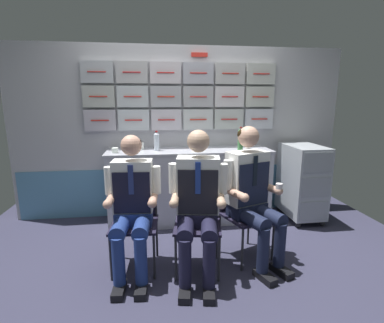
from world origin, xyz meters
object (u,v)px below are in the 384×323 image
folding_chair_left (135,211)px  service_trolley (302,180)px  crew_member_by_counter (252,190)px  crew_member_right (198,199)px  espresso_cup_small (141,146)px  folding_chair_right (198,212)px  sparkling_bottle_green (157,141)px  folding_chair_by_counter (241,204)px  crew_member_left (132,202)px

folding_chair_left → service_trolley: bearing=20.9°
crew_member_by_counter → crew_member_right: bearing=-163.9°
folding_chair_left → crew_member_by_counter: crew_member_by_counter is taller
service_trolley → espresso_cup_small: (-1.99, 0.24, 0.44)m
folding_chair_left → crew_member_by_counter: (1.06, -0.10, 0.19)m
folding_chair_right → crew_member_by_counter: 0.53m
crew_member_by_counter → sparkling_bottle_green: crew_member_by_counter is taller
folding_chair_by_counter → espresso_cup_small: bearing=135.5°
crew_member_left → sparkling_bottle_green: crew_member_left is taller
folding_chair_left → folding_chair_by_counter: same height
crew_member_by_counter → espresso_cup_small: crew_member_by_counter is taller
sparkling_bottle_green → espresso_cup_small: (-0.19, 0.09, -0.07)m
sparkling_bottle_green → folding_chair_by_counter: bearing=-47.7°
folding_chair_by_counter → crew_member_right: bearing=-147.3°
crew_member_left → folding_chair_right: size_ratio=1.46×
crew_member_left → crew_member_by_counter: (1.07, 0.07, 0.04)m
folding_chair_left → crew_member_left: 0.22m
folding_chair_by_counter → service_trolley: bearing=35.2°
folding_chair_left → folding_chair_by_counter: bearing=3.0°
service_trolley → espresso_cup_small: size_ratio=10.98×
service_trolley → folding_chair_left: size_ratio=1.14×
crew_member_by_counter → service_trolley: bearing=42.0°
folding_chair_right → espresso_cup_small: espresso_cup_small is taller
crew_member_by_counter → folding_chair_by_counter: bearing=110.7°
service_trolley → sparkling_bottle_green: (-1.80, 0.14, 0.51)m
folding_chair_by_counter → folding_chair_left: bearing=-177.0°
folding_chair_by_counter → crew_member_by_counter: crew_member_by_counter is taller
folding_chair_left → espresso_cup_small: 1.10m
crew_member_by_counter → espresso_cup_small: 1.53m
crew_member_left → folding_chair_right: crew_member_left is taller
sparkling_bottle_green → espresso_cup_small: sparkling_bottle_green is taller
folding_chair_right → crew_member_right: crew_member_right is taller
service_trolley → folding_chair_by_counter: size_ratio=1.14×
crew_member_right → crew_member_by_counter: 0.54m
service_trolley → crew_member_left: crew_member_left is taller
folding_chair_by_counter → espresso_cup_small: size_ratio=9.59×
folding_chair_right → crew_member_right: size_ratio=0.66×
folding_chair_left → crew_member_by_counter: size_ratio=0.65×
crew_member_left → folding_chair_by_counter: size_ratio=1.46×
crew_member_left → folding_chair_by_counter: (1.01, 0.21, -0.15)m
crew_member_by_counter → folding_chair_left: bearing=174.8°
folding_chair_left → crew_member_left: size_ratio=0.68×
sparkling_bottle_green → service_trolley: bearing=-4.5°
crew_member_left → crew_member_right: size_ratio=0.96×
folding_chair_right → espresso_cup_small: 1.30m
crew_member_right → crew_member_by_counter: bearing=16.1°
service_trolley → crew_member_left: 2.24m
crew_member_by_counter → sparkling_bottle_green: bearing=129.8°
folding_chair_left → crew_member_right: bearing=-24.8°
service_trolley → sparkling_bottle_green: size_ratio=4.00×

